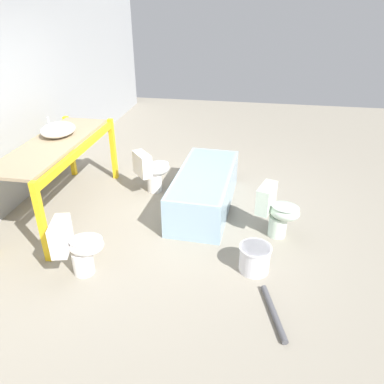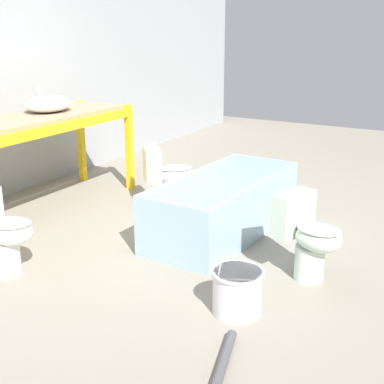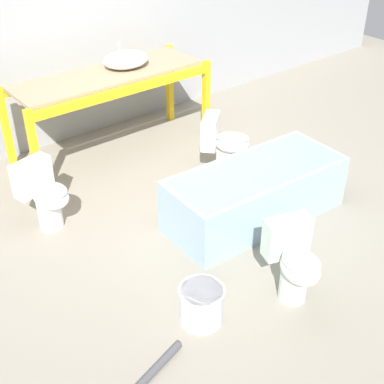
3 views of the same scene
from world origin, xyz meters
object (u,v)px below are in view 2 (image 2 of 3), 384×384
object	(u,v)px
bathtub_main	(224,201)
toilet_near	(166,175)
toilet_extra	(308,235)
bucket_white	(237,291)
sink_basin	(48,104)

from	to	relation	value
bathtub_main	toilet_near	world-z (taller)	toilet_near
toilet_extra	bucket_white	world-z (taller)	toilet_extra
bathtub_main	sink_basin	bearing A→B (deg)	96.85
sink_basin	bucket_white	distance (m)	2.98
sink_basin	toilet_near	bearing A→B (deg)	-66.92
bathtub_main	toilet_near	distance (m)	0.88
toilet_extra	bathtub_main	bearing A→B (deg)	79.62
sink_basin	bathtub_main	xyz separation A→B (m)	(0.14, -1.92, -0.75)
sink_basin	toilet_extra	xyz separation A→B (m)	(-0.37, -2.86, -0.71)
toilet_near	bucket_white	distance (m)	2.19
sink_basin	bathtub_main	bearing A→B (deg)	-85.80
bathtub_main	toilet_extra	distance (m)	1.07
toilet_near	bucket_white	world-z (taller)	toilet_near
toilet_near	toilet_extra	bearing A→B (deg)	-156.67
toilet_extra	sink_basin	bearing A→B (deg)	100.67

